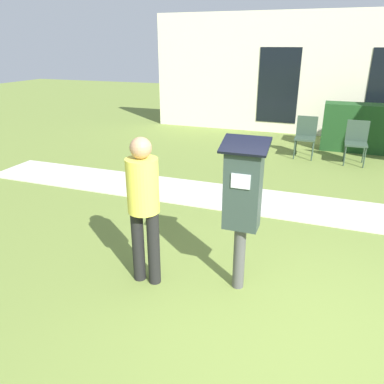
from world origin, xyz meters
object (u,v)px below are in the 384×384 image
person_standing (143,201)px  outdoor_chair_left (306,134)px  parking_meter (242,197)px  outdoor_chair_middle (356,139)px

person_standing → outdoor_chair_left: 5.65m
outdoor_chair_left → parking_meter: bearing=-103.0°
parking_meter → person_standing: size_ratio=1.01×
person_standing → outdoor_chair_left: person_standing is taller
person_standing → outdoor_chair_middle: size_ratio=1.76×
parking_meter → outdoor_chair_left: 5.30m
parking_meter → outdoor_chair_middle: size_ratio=1.77×
person_standing → parking_meter: bearing=37.2°
person_standing → outdoor_chair_middle: 5.81m
outdoor_chair_middle → parking_meter: bearing=-105.1°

